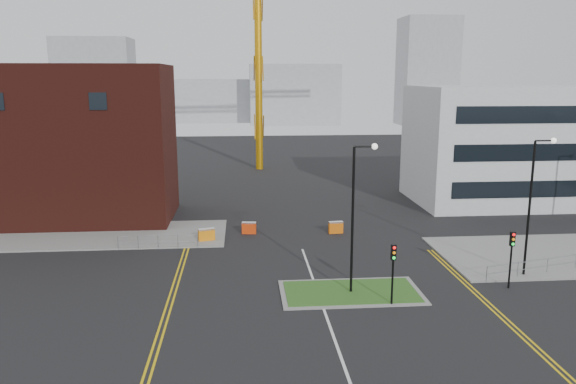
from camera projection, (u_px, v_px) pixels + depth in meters
name	position (u px, v px, depth m)	size (l,w,h in m)	color
ground	(341.00, 359.00, 26.32)	(200.00, 200.00, 0.00)	black
pavement_left	(54.00, 236.00, 46.14)	(28.00, 8.00, 0.12)	slate
island_kerb	(351.00, 292.00, 34.28)	(8.60, 4.60, 0.08)	slate
grass_island	(351.00, 292.00, 34.28)	(8.00, 4.00, 0.12)	#27531B
brick_building	(36.00, 146.00, 50.37)	(24.20, 10.07, 14.24)	#441711
office_block	(535.00, 144.00, 58.41)	(25.00, 12.20, 12.00)	#B7B9BC
streetlamp_island	(356.00, 207.00, 33.20)	(1.46, 0.36, 9.18)	black
streetlamp_right_near	(534.00, 196.00, 36.13)	(1.46, 0.36, 9.18)	black
traffic_light_island	(393.00, 263.00, 31.96)	(0.28, 0.33, 3.65)	black
traffic_light_right	(512.00, 249.00, 34.56)	(0.28, 0.33, 3.65)	black
railing_left	(158.00, 240.00, 42.83)	(6.05, 0.05, 1.10)	gray
centre_line	(335.00, 339.00, 28.27)	(0.15, 30.00, 0.01)	silver
yellow_left_a	(173.00, 286.00, 35.34)	(0.12, 24.00, 0.01)	gold
yellow_left_b	(177.00, 286.00, 35.37)	(0.12, 24.00, 0.01)	gold
yellow_right_a	(483.00, 302.00, 32.95)	(0.12, 20.00, 0.01)	gold
yellow_right_b	(488.00, 302.00, 32.97)	(0.12, 20.00, 0.01)	gold
skyline_a	(96.00, 84.00, 137.90)	(18.00, 12.00, 22.00)	gray
skyline_b	(294.00, 94.00, 152.34)	(24.00, 12.00, 16.00)	gray
skyline_c	(427.00, 72.00, 149.09)	(14.00, 12.00, 28.00)	gray
skyline_d	(229.00, 100.00, 161.04)	(30.00, 12.00, 12.00)	gray
barrier_left	(207.00, 235.00, 44.75)	(1.36, 0.77, 1.09)	orange
barrier_mid	(249.00, 227.00, 47.07)	(1.22, 0.54, 0.99)	red
barrier_right	(336.00, 227.00, 47.20)	(1.23, 0.52, 1.01)	#D65F0B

